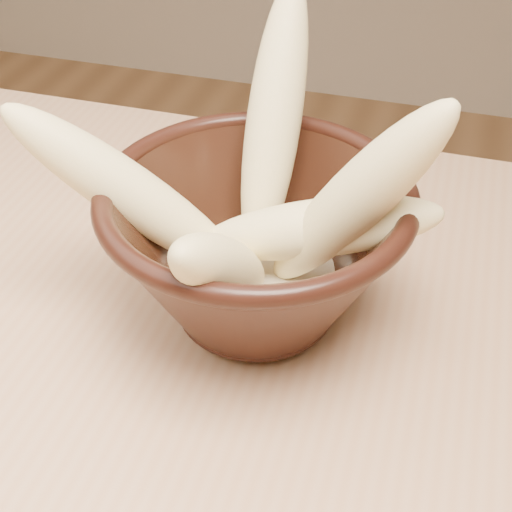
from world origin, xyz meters
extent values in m
cube|color=tan|center=(0.00, 0.00, 0.73)|extent=(1.20, 0.80, 0.04)
cylinder|color=black|center=(-0.06, 0.12, 0.76)|extent=(0.09, 0.09, 0.01)
cylinder|color=black|center=(-0.06, 0.12, 0.78)|extent=(0.09, 0.09, 0.01)
torus|color=black|center=(-0.06, 0.12, 0.86)|extent=(0.22, 0.22, 0.01)
cylinder|color=beige|center=(-0.06, 0.12, 0.79)|extent=(0.12, 0.12, 0.02)
ellipsoid|color=#EDDA8C|center=(-0.06, 0.19, 0.88)|extent=(0.04, 0.14, 0.19)
ellipsoid|color=#EDDA8C|center=(-0.14, 0.10, 0.86)|extent=(0.18, 0.08, 0.15)
ellipsoid|color=#EDDA8C|center=(0.01, 0.11, 0.87)|extent=(0.14, 0.05, 0.18)
ellipsoid|color=#EDDA8C|center=(-0.01, 0.12, 0.84)|extent=(0.17, 0.05, 0.09)
ellipsoid|color=#EDDA8C|center=(-0.06, 0.06, 0.84)|extent=(0.05, 0.13, 0.13)
camera|label=1|loc=(0.05, -0.25, 1.12)|focal=50.00mm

